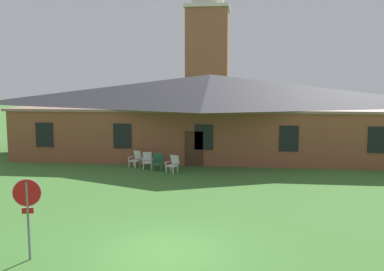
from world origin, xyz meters
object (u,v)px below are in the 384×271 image
(stop_sign, at_px, (27,203))
(lawn_chair_middle, at_px, (173,163))
(lawn_chair_by_porch, at_px, (136,159))
(lawn_chair_near_door, at_px, (147,160))
(lawn_chair_left_end, at_px, (158,161))

(stop_sign, distance_m, lawn_chair_middle, 12.38)
(lawn_chair_by_porch, bearing_deg, lawn_chair_middle, -27.11)
(lawn_chair_by_porch, height_order, lawn_chair_middle, same)
(lawn_chair_near_door, bearing_deg, lawn_chair_middle, -26.17)
(lawn_chair_by_porch, relative_size, lawn_chair_left_end, 1.00)
(lawn_chair_by_porch, distance_m, lawn_chair_near_door, 0.90)
(lawn_chair_by_porch, xyz_separation_m, lawn_chair_left_end, (1.48, -0.73, 0.00))
(stop_sign, height_order, lawn_chair_near_door, stop_sign)
(stop_sign, height_order, lawn_chair_by_porch, stop_sign)
(stop_sign, distance_m, lawn_chair_near_door, 13.01)
(lawn_chair_near_door, bearing_deg, lawn_chair_by_porch, 150.96)
(lawn_chair_middle, bearing_deg, lawn_chair_left_end, 151.57)
(stop_sign, height_order, lawn_chair_middle, stop_sign)
(lawn_chair_left_end, relative_size, lawn_chair_middle, 1.00)
(stop_sign, relative_size, lawn_chair_left_end, 2.47)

